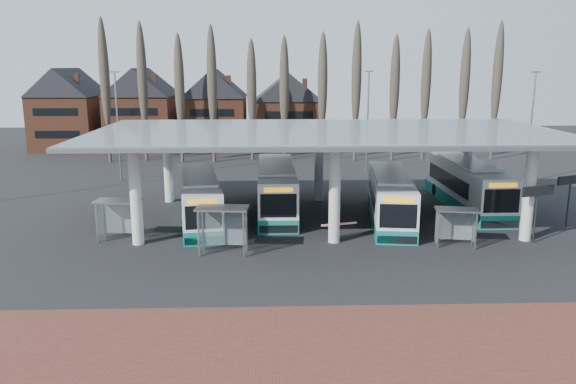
{
  "coord_description": "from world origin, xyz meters",
  "views": [
    {
      "loc": [
        -3.93,
        -30.58,
        10.66
      ],
      "look_at": [
        -2.69,
        7.0,
        2.17
      ],
      "focal_mm": 35.0,
      "sensor_mm": 36.0,
      "label": 1
    }
  ],
  "objects_px": {
    "bus_0": "(199,199)",
    "shelter_0": "(119,211)",
    "bus_2": "(390,198)",
    "bus_3": "(466,185)",
    "bus_1": "(276,189)",
    "shelter_1": "(223,219)",
    "shelter_2": "(456,219)"
  },
  "relations": [
    {
      "from": "bus_3",
      "to": "shelter_0",
      "type": "relative_size",
      "value": 4.42
    },
    {
      "from": "shelter_2",
      "to": "bus_2",
      "type": "bearing_deg",
      "value": 123.14
    },
    {
      "from": "bus_3",
      "to": "shelter_0",
      "type": "bearing_deg",
      "value": -163.06
    },
    {
      "from": "bus_2",
      "to": "shelter_0",
      "type": "bearing_deg",
      "value": -159.2
    },
    {
      "from": "bus_3",
      "to": "shelter_2",
      "type": "xyz_separation_m",
      "value": [
        -4.0,
        -9.7,
        0.02
      ]
    },
    {
      "from": "bus_0",
      "to": "shelter_2",
      "type": "relative_size",
      "value": 4.43
    },
    {
      "from": "bus_0",
      "to": "shelter_1",
      "type": "bearing_deg",
      "value": -81.94
    },
    {
      "from": "shelter_0",
      "to": "bus_1",
      "type": "bearing_deg",
      "value": 41.61
    },
    {
      "from": "bus_2",
      "to": "bus_3",
      "type": "xyz_separation_m",
      "value": [
        6.69,
        3.55,
        0.11
      ]
    },
    {
      "from": "bus_2",
      "to": "shelter_1",
      "type": "height_order",
      "value": "bus_2"
    },
    {
      "from": "bus_0",
      "to": "bus_2",
      "type": "xyz_separation_m",
      "value": [
        13.43,
        -0.12,
        0.03
      ]
    },
    {
      "from": "bus_1",
      "to": "shelter_1",
      "type": "height_order",
      "value": "bus_1"
    },
    {
      "from": "bus_2",
      "to": "shelter_1",
      "type": "relative_size",
      "value": 3.9
    },
    {
      "from": "bus_2",
      "to": "shelter_0",
      "type": "xyz_separation_m",
      "value": [
        -17.82,
        -4.26,
        0.31
      ]
    },
    {
      "from": "bus_3",
      "to": "bus_1",
      "type": "bearing_deg",
      "value": -177.78
    },
    {
      "from": "shelter_0",
      "to": "bus_2",
      "type": "bearing_deg",
      "value": 19.41
    },
    {
      "from": "bus_0",
      "to": "bus_3",
      "type": "bearing_deg",
      "value": 0.17
    },
    {
      "from": "bus_1",
      "to": "shelter_0",
      "type": "height_order",
      "value": "bus_1"
    },
    {
      "from": "bus_2",
      "to": "bus_3",
      "type": "bearing_deg",
      "value": 35.32
    },
    {
      "from": "bus_0",
      "to": "shelter_2",
      "type": "bearing_deg",
      "value": -30.76
    },
    {
      "from": "bus_0",
      "to": "shelter_1",
      "type": "distance_m",
      "value": 7.45
    },
    {
      "from": "bus_0",
      "to": "bus_1",
      "type": "height_order",
      "value": "bus_1"
    },
    {
      "from": "bus_3",
      "to": "shelter_0",
      "type": "height_order",
      "value": "bus_3"
    },
    {
      "from": "bus_3",
      "to": "shelter_1",
      "type": "distance_m",
      "value": 20.74
    },
    {
      "from": "bus_3",
      "to": "shelter_0",
      "type": "distance_m",
      "value": 25.73
    },
    {
      "from": "shelter_0",
      "to": "shelter_1",
      "type": "bearing_deg",
      "value": -16.2
    },
    {
      "from": "bus_2",
      "to": "shelter_2",
      "type": "bearing_deg",
      "value": -59.02
    },
    {
      "from": "bus_0",
      "to": "shelter_0",
      "type": "height_order",
      "value": "bus_0"
    },
    {
      "from": "bus_2",
      "to": "bus_1",
      "type": "bearing_deg",
      "value": 168.06
    },
    {
      "from": "bus_0",
      "to": "shelter_1",
      "type": "xyz_separation_m",
      "value": [
        2.25,
        -7.09,
        0.49
      ]
    },
    {
      "from": "bus_0",
      "to": "bus_2",
      "type": "height_order",
      "value": "bus_2"
    },
    {
      "from": "bus_2",
      "to": "bus_3",
      "type": "height_order",
      "value": "bus_3"
    }
  ]
}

